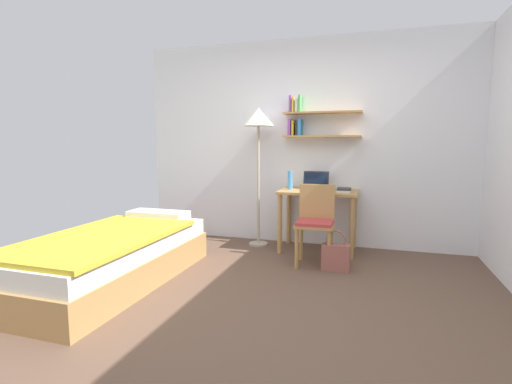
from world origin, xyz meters
name	(u,v)px	position (x,y,z in m)	size (l,w,h in m)	color
ground_plane	(263,305)	(0.00, 0.00, 0.00)	(5.28, 5.28, 0.00)	brown
wall_back	(308,143)	(0.00, 2.02, 1.31)	(4.40, 0.27, 2.60)	white
bed	(113,257)	(-1.49, 0.07, 0.24)	(0.98, 2.07, 0.54)	#B2844C
desk	(318,202)	(0.19, 1.70, 0.59)	(0.93, 0.59, 0.74)	#B2844C
desk_chair	(315,220)	(0.24, 1.18, 0.48)	(0.41, 0.39, 0.86)	#B2844C
standing_lamp	(258,125)	(-0.57, 1.73, 1.53)	(0.39, 0.39, 1.74)	#B2A893
laptop	(315,185)	(0.14, 1.77, 0.79)	(0.32, 0.23, 0.22)	black
water_bottle	(290,180)	(-0.16, 1.71, 0.85)	(0.06, 0.06, 0.22)	#4C99DB
book_stack	(344,190)	(0.49, 1.67, 0.76)	(0.16, 0.22, 0.04)	silver
handbag	(336,256)	(0.48, 1.01, 0.15)	(0.28, 0.11, 0.42)	#99564C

